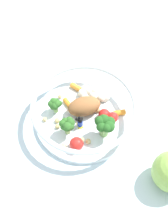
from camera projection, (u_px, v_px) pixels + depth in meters
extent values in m
plane|color=silver|center=(80.00, 123.00, 0.76)|extent=(2.40, 2.40, 0.00)
cylinder|color=white|center=(84.00, 119.00, 0.76)|extent=(0.22, 0.22, 0.01)
torus|color=white|center=(84.00, 106.00, 0.72)|extent=(0.23, 0.23, 0.01)
ellipsoid|color=#935B33|center=(84.00, 106.00, 0.75)|extent=(0.06, 0.08, 0.04)
cylinder|color=#8EB766|center=(68.00, 129.00, 0.72)|extent=(0.01, 0.01, 0.02)
sphere|color=#2D6023|center=(67.00, 127.00, 0.70)|extent=(0.02, 0.02, 0.02)
sphere|color=#2D6023|center=(70.00, 126.00, 0.70)|extent=(0.02, 0.02, 0.02)
sphere|color=#2D6023|center=(70.00, 123.00, 0.70)|extent=(0.02, 0.02, 0.02)
sphere|color=#2D6023|center=(69.00, 121.00, 0.71)|extent=(0.02, 0.02, 0.02)
sphere|color=#2D6023|center=(65.00, 121.00, 0.71)|extent=(0.02, 0.02, 0.02)
sphere|color=#2D6023|center=(63.00, 123.00, 0.70)|extent=(0.02, 0.02, 0.02)
sphere|color=#2D6023|center=(64.00, 127.00, 0.70)|extent=(0.01, 0.01, 0.01)
cylinder|color=#8EB766|center=(56.00, 109.00, 0.75)|extent=(0.01, 0.01, 0.02)
sphere|color=#2D6023|center=(55.00, 106.00, 0.74)|extent=(0.02, 0.02, 0.02)
sphere|color=#2D6023|center=(57.00, 104.00, 0.74)|extent=(0.02, 0.02, 0.02)
sphere|color=#2D6023|center=(59.00, 103.00, 0.74)|extent=(0.01, 0.01, 0.01)
sphere|color=#2D6023|center=(56.00, 102.00, 0.74)|extent=(0.02, 0.02, 0.02)
sphere|color=#2D6023|center=(53.00, 101.00, 0.74)|extent=(0.02, 0.02, 0.02)
sphere|color=#2D6023|center=(51.00, 104.00, 0.74)|extent=(0.02, 0.02, 0.02)
sphere|color=#2D6023|center=(53.00, 106.00, 0.74)|extent=(0.02, 0.02, 0.02)
cylinder|color=#7FAD5B|center=(104.00, 130.00, 0.72)|extent=(0.02, 0.02, 0.03)
sphere|color=#23561E|center=(107.00, 128.00, 0.69)|extent=(0.02, 0.02, 0.02)
sphere|color=#23561E|center=(109.00, 126.00, 0.69)|extent=(0.03, 0.03, 0.03)
sphere|color=#23561E|center=(110.00, 122.00, 0.70)|extent=(0.02, 0.02, 0.02)
sphere|color=#23561E|center=(104.00, 120.00, 0.70)|extent=(0.02, 0.02, 0.02)
sphere|color=#23561E|center=(100.00, 121.00, 0.69)|extent=(0.02, 0.02, 0.02)
sphere|color=#23561E|center=(101.00, 127.00, 0.69)|extent=(0.02, 0.02, 0.02)
sphere|color=silver|center=(101.00, 97.00, 0.77)|extent=(0.02, 0.02, 0.02)
sphere|color=silver|center=(104.00, 96.00, 0.77)|extent=(0.03, 0.03, 0.03)
sphere|color=silver|center=(101.00, 90.00, 0.78)|extent=(0.02, 0.02, 0.02)
sphere|color=silver|center=(96.00, 91.00, 0.77)|extent=(0.03, 0.03, 0.03)
sphere|color=silver|center=(94.00, 96.00, 0.77)|extent=(0.02, 0.02, 0.02)
sphere|color=silver|center=(85.00, 97.00, 0.77)|extent=(0.02, 0.02, 0.02)
sphere|color=silver|center=(89.00, 91.00, 0.77)|extent=(0.02, 0.02, 0.02)
sphere|color=silver|center=(86.00, 89.00, 0.78)|extent=(0.02, 0.02, 0.02)
sphere|color=silver|center=(84.00, 94.00, 0.78)|extent=(0.03, 0.03, 0.03)
cube|color=yellow|center=(79.00, 125.00, 0.74)|extent=(0.02, 0.01, 0.00)
cylinder|color=#1933B2|center=(79.00, 123.00, 0.73)|extent=(0.01, 0.01, 0.02)
sphere|color=black|center=(79.00, 120.00, 0.72)|extent=(0.01, 0.01, 0.01)
sphere|color=black|center=(77.00, 119.00, 0.72)|extent=(0.01, 0.01, 0.01)
sphere|color=black|center=(82.00, 118.00, 0.72)|extent=(0.01, 0.01, 0.01)
cylinder|color=orange|center=(78.00, 87.00, 0.79)|extent=(0.03, 0.03, 0.01)
cylinder|color=orange|center=(68.00, 103.00, 0.77)|extent=(0.03, 0.02, 0.01)
cylinder|color=orange|center=(119.00, 113.00, 0.75)|extent=(0.01, 0.03, 0.01)
sphere|color=red|center=(77.00, 144.00, 0.70)|extent=(0.03, 0.03, 0.03)
sphere|color=red|center=(113.00, 117.00, 0.74)|extent=(0.02, 0.02, 0.02)
sphere|color=red|center=(104.00, 113.00, 0.74)|extent=(0.03, 0.03, 0.03)
sphere|color=tan|center=(60.00, 97.00, 0.78)|extent=(0.01, 0.01, 0.01)
sphere|color=#D1B775|center=(45.00, 119.00, 0.75)|extent=(0.01, 0.01, 0.01)
sphere|color=tan|center=(58.00, 126.00, 0.74)|extent=(0.01, 0.01, 0.01)
sphere|color=tan|center=(57.00, 122.00, 0.74)|extent=(0.01, 0.01, 0.01)
sphere|color=tan|center=(81.00, 140.00, 0.72)|extent=(0.01, 0.01, 0.01)
sphere|color=tan|center=(98.00, 110.00, 0.76)|extent=(0.01, 0.01, 0.01)
sphere|color=#D1B775|center=(64.00, 146.00, 0.71)|extent=(0.01, 0.01, 0.01)
sphere|color=tan|center=(88.00, 141.00, 0.71)|extent=(0.01, 0.01, 0.01)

